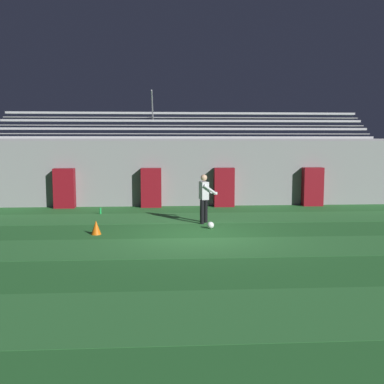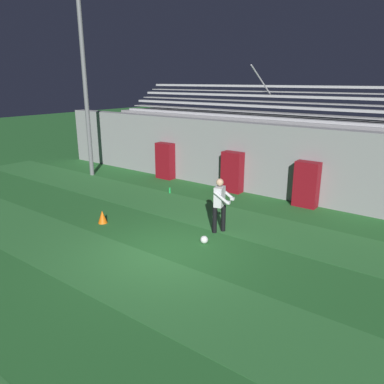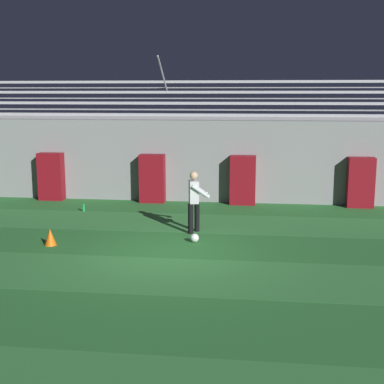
{
  "view_description": "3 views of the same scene",
  "coord_description": "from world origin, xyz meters",
  "px_view_note": "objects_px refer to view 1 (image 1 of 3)",
  "views": [
    {
      "loc": [
        -0.99,
        -12.98,
        2.78
      ],
      "look_at": [
        -0.14,
        0.8,
        1.22
      ],
      "focal_mm": 42.0,
      "sensor_mm": 36.0,
      "label": 1
    },
    {
      "loc": [
        6.05,
        -6.86,
        4.45
      ],
      "look_at": [
        0.24,
        0.85,
        1.54
      ],
      "focal_mm": 35.0,
      "sensor_mm": 36.0,
      "label": 2
    },
    {
      "loc": [
        1.97,
        -11.88,
        3.72
      ],
      "look_at": [
        0.17,
        3.06,
        0.93
      ],
      "focal_mm": 50.0,
      "sensor_mm": 36.0,
      "label": 3
    }
  ],
  "objects_px": {
    "soccer_ball": "(211,225)",
    "traffic_cone": "(96,227)",
    "water_bottle": "(100,211)",
    "padding_pillar_far_right": "(313,187)",
    "padding_pillar_gate_left": "(151,188)",
    "padding_pillar_far_left": "(64,188)",
    "padding_pillar_gate_right": "(224,187)",
    "goalkeeper": "(204,195)"
  },
  "relations": [
    {
      "from": "soccer_ball",
      "to": "traffic_cone",
      "type": "relative_size",
      "value": 0.52
    },
    {
      "from": "water_bottle",
      "to": "padding_pillar_far_right",
      "type": "bearing_deg",
      "value": 10.94
    },
    {
      "from": "padding_pillar_gate_left",
      "to": "padding_pillar_far_right",
      "type": "relative_size",
      "value": 1.0
    },
    {
      "from": "padding_pillar_far_right",
      "to": "padding_pillar_far_left",
      "type": "bearing_deg",
      "value": 180.0
    },
    {
      "from": "padding_pillar_gate_right",
      "to": "padding_pillar_far_right",
      "type": "distance_m",
      "value": 3.86
    },
    {
      "from": "padding_pillar_far_left",
      "to": "soccer_ball",
      "type": "height_order",
      "value": "padding_pillar_far_left"
    },
    {
      "from": "padding_pillar_far_right",
      "to": "traffic_cone",
      "type": "height_order",
      "value": "padding_pillar_far_right"
    },
    {
      "from": "padding_pillar_far_right",
      "to": "traffic_cone",
      "type": "distance_m",
      "value": 10.13
    },
    {
      "from": "padding_pillar_gate_left",
      "to": "goalkeeper",
      "type": "height_order",
      "value": "goalkeeper"
    },
    {
      "from": "padding_pillar_gate_left",
      "to": "traffic_cone",
      "type": "distance_m",
      "value": 5.77
    },
    {
      "from": "traffic_cone",
      "to": "padding_pillar_far_right",
      "type": "bearing_deg",
      "value": 33.22
    },
    {
      "from": "soccer_ball",
      "to": "goalkeeper",
      "type": "bearing_deg",
      "value": 96.93
    },
    {
      "from": "padding_pillar_far_left",
      "to": "padding_pillar_gate_right",
      "type": "bearing_deg",
      "value": 0.0
    },
    {
      "from": "goalkeeper",
      "to": "soccer_ball",
      "type": "relative_size",
      "value": 7.59
    },
    {
      "from": "padding_pillar_gate_left",
      "to": "goalkeeper",
      "type": "xyz_separation_m",
      "value": [
        1.91,
        -3.88,
        0.12
      ]
    },
    {
      "from": "padding_pillar_far_left",
      "to": "goalkeeper",
      "type": "xyz_separation_m",
      "value": [
        5.53,
        -3.88,
        0.12
      ]
    },
    {
      "from": "padding_pillar_gate_left",
      "to": "water_bottle",
      "type": "height_order",
      "value": "padding_pillar_gate_left"
    },
    {
      "from": "padding_pillar_far_left",
      "to": "water_bottle",
      "type": "height_order",
      "value": "padding_pillar_far_left"
    },
    {
      "from": "padding_pillar_gate_left",
      "to": "water_bottle",
      "type": "relative_size",
      "value": 6.91
    },
    {
      "from": "padding_pillar_gate_left",
      "to": "padding_pillar_gate_right",
      "type": "height_order",
      "value": "same"
    },
    {
      "from": "padding_pillar_gate_right",
      "to": "traffic_cone",
      "type": "bearing_deg",
      "value": -129.7
    },
    {
      "from": "soccer_ball",
      "to": "traffic_cone",
      "type": "height_order",
      "value": "traffic_cone"
    },
    {
      "from": "soccer_ball",
      "to": "traffic_cone",
      "type": "bearing_deg",
      "value": -168.91
    },
    {
      "from": "padding_pillar_far_right",
      "to": "soccer_ball",
      "type": "xyz_separation_m",
      "value": [
        -4.93,
        -4.85,
        -0.72
      ]
    },
    {
      "from": "padding_pillar_far_right",
      "to": "soccer_ball",
      "type": "height_order",
      "value": "padding_pillar_far_right"
    },
    {
      "from": "goalkeeper",
      "to": "soccer_ball",
      "type": "bearing_deg",
      "value": -83.07
    },
    {
      "from": "padding_pillar_gate_right",
      "to": "water_bottle",
      "type": "xyz_separation_m",
      "value": [
        -5.0,
        -1.71,
        -0.71
      ]
    },
    {
      "from": "padding_pillar_far_left",
      "to": "padding_pillar_gate_left",
      "type": "bearing_deg",
      "value": 0.0
    },
    {
      "from": "padding_pillar_gate_left",
      "to": "soccer_ball",
      "type": "height_order",
      "value": "padding_pillar_gate_left"
    },
    {
      "from": "padding_pillar_far_right",
      "to": "water_bottle",
      "type": "bearing_deg",
      "value": -169.06
    },
    {
      "from": "goalkeeper",
      "to": "padding_pillar_far_right",
      "type": "bearing_deg",
      "value": 37.56
    },
    {
      "from": "padding_pillar_far_left",
      "to": "traffic_cone",
      "type": "xyz_separation_m",
      "value": [
        2.12,
        -5.54,
        -0.62
      ]
    },
    {
      "from": "padding_pillar_far_left",
      "to": "soccer_ball",
      "type": "relative_size",
      "value": 7.54
    },
    {
      "from": "goalkeeper",
      "to": "traffic_cone",
      "type": "bearing_deg",
      "value": -154.07
    },
    {
      "from": "goalkeeper",
      "to": "traffic_cone",
      "type": "distance_m",
      "value": 3.86
    },
    {
      "from": "padding_pillar_gate_right",
      "to": "soccer_ball",
      "type": "relative_size",
      "value": 7.54
    },
    {
      "from": "goalkeeper",
      "to": "padding_pillar_gate_right",
      "type": "bearing_deg",
      "value": 72.95
    },
    {
      "from": "padding_pillar_gate_right",
      "to": "soccer_ball",
      "type": "xyz_separation_m",
      "value": [
        -1.07,
        -4.85,
        -0.72
      ]
    },
    {
      "from": "padding_pillar_far_left",
      "to": "soccer_ball",
      "type": "xyz_separation_m",
      "value": [
        5.64,
        -4.85,
        -0.72
      ]
    },
    {
      "from": "soccer_ball",
      "to": "padding_pillar_far_right",
      "type": "bearing_deg",
      "value": 44.51
    },
    {
      "from": "goalkeeper",
      "to": "padding_pillar_gate_left",
      "type": "bearing_deg",
      "value": 116.19
    },
    {
      "from": "padding_pillar_far_right",
      "to": "goalkeeper",
      "type": "distance_m",
      "value": 6.37
    }
  ]
}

